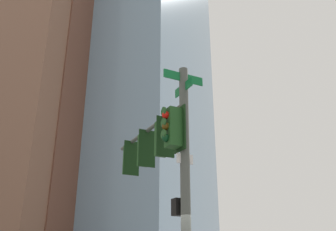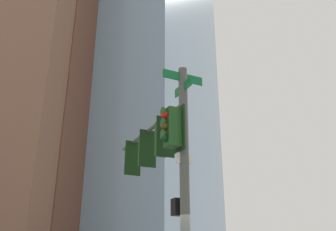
{
  "view_description": "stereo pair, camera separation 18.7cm",
  "coord_description": "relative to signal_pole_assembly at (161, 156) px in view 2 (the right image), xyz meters",
  "views": [
    {
      "loc": [
        -8.5,
        -2.52,
        1.43
      ],
      "look_at": [
        0.5,
        0.77,
        5.3
      ],
      "focal_mm": 39.67,
      "sensor_mm": 36.0,
      "label": 1
    },
    {
      "loc": [
        -8.44,
        -2.7,
        1.43
      ],
      "look_at": [
        0.5,
        0.77,
        5.3
      ],
      "focal_mm": 39.67,
      "sensor_mm": 36.0,
      "label": 2
    }
  ],
  "objects": [
    {
      "name": "signal_pole_assembly",
      "position": [
        0.0,
        0.0,
        0.0
      ],
      "size": [
        3.62,
        3.76,
        6.32
      ],
      "rotation": [
        0.0,
        0.0,
        0.83
      ],
      "color": "#4C514C",
      "rests_on": "ground_plane"
    },
    {
      "name": "building_brick_nearside",
      "position": [
        27.12,
        27.56,
        14.41
      ],
      "size": [
        19.48,
        21.3,
        37.24
      ],
      "primitive_type": "cube",
      "color": "brown",
      "rests_on": "ground_plane"
    },
    {
      "name": "building_brick_farside",
      "position": [
        58.25,
        28.32,
        22.09
      ],
      "size": [
        22.18,
        18.47,
        52.61
      ],
      "primitive_type": "cube",
      "color": "brown",
      "rests_on": "ground_plane"
    },
    {
      "name": "building_glass_tower",
      "position": [
        33.2,
        24.55,
        26.58
      ],
      "size": [
        23.71,
        32.29,
        61.59
      ],
      "primitive_type": "cube",
      "color": "#7A99B2",
      "rests_on": "ground_plane"
    },
    {
      "name": "building_brick_midblock",
      "position": [
        23.73,
        26.18,
        17.93
      ],
      "size": [
        18.57,
        18.23,
        44.29
      ],
      "primitive_type": "cube",
      "color": "#845B47",
      "rests_on": "ground_plane"
    }
  ]
}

